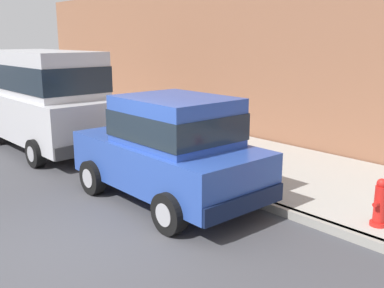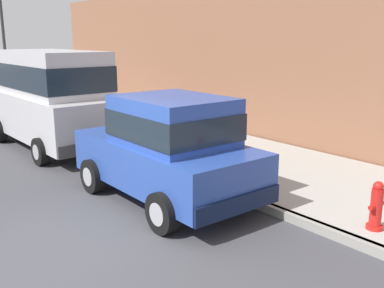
{
  "view_description": "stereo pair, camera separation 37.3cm",
  "coord_description": "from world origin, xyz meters",
  "px_view_note": "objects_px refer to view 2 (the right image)",
  "views": [
    {
      "loc": [
        -2.41,
        -5.37,
        2.84
      ],
      "look_at": [
        3.03,
        0.86,
        0.85
      ],
      "focal_mm": 41.45,
      "sensor_mm": 36.0,
      "label": 1
    },
    {
      "loc": [
        -2.12,
        -5.61,
        2.84
      ],
      "look_at": [
        3.03,
        0.86,
        0.85
      ],
      "focal_mm": 41.45,
      "sensor_mm": 36.0,
      "label": 2
    }
  ],
  "objects_px": {
    "car_blue_hatchback": "(168,148)",
    "fire_hydrant": "(376,207)",
    "dog_brown": "(221,151)",
    "car_silver_van": "(52,95)",
    "street_lamp": "(4,36)"
  },
  "relations": [
    {
      "from": "car_silver_van",
      "to": "dog_brown",
      "type": "bearing_deg",
      "value": -65.3
    },
    {
      "from": "car_blue_hatchback",
      "to": "fire_hydrant",
      "type": "xyz_separation_m",
      "value": [
        1.43,
        -3.09,
        -0.5
      ]
    },
    {
      "from": "car_blue_hatchback",
      "to": "dog_brown",
      "type": "distance_m",
      "value": 2.2
    },
    {
      "from": "dog_brown",
      "to": "car_silver_van",
      "type": "bearing_deg",
      "value": 114.7
    },
    {
      "from": "dog_brown",
      "to": "fire_hydrant",
      "type": "xyz_separation_m",
      "value": [
        -0.54,
        -3.89,
        0.05
      ]
    },
    {
      "from": "car_silver_van",
      "to": "street_lamp",
      "type": "height_order",
      "value": "street_lamp"
    },
    {
      "from": "car_blue_hatchback",
      "to": "dog_brown",
      "type": "relative_size",
      "value": 5.65
    },
    {
      "from": "car_silver_van",
      "to": "car_blue_hatchback",
      "type": "bearing_deg",
      "value": -89.63
    },
    {
      "from": "car_silver_van",
      "to": "fire_hydrant",
      "type": "xyz_separation_m",
      "value": [
        1.47,
        -8.26,
        -0.92
      ]
    },
    {
      "from": "car_blue_hatchback",
      "to": "car_silver_van",
      "type": "xyz_separation_m",
      "value": [
        -0.03,
        5.17,
        0.42
      ]
    },
    {
      "from": "car_blue_hatchback",
      "to": "car_silver_van",
      "type": "bearing_deg",
      "value": 90.37
    },
    {
      "from": "car_silver_van",
      "to": "fire_hydrant",
      "type": "distance_m",
      "value": 8.44
    },
    {
      "from": "car_blue_hatchback",
      "to": "fire_hydrant",
      "type": "height_order",
      "value": "car_blue_hatchback"
    },
    {
      "from": "dog_brown",
      "to": "fire_hydrant",
      "type": "height_order",
      "value": "fire_hydrant"
    },
    {
      "from": "car_blue_hatchback",
      "to": "car_silver_van",
      "type": "relative_size",
      "value": 0.77
    }
  ]
}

